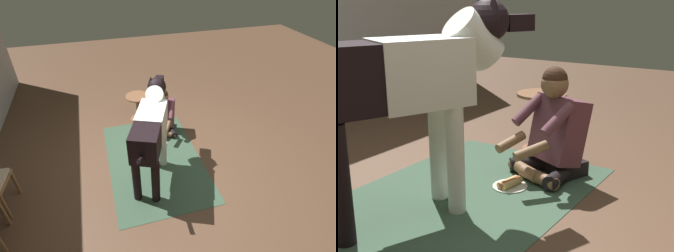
{
  "view_description": "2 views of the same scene",
  "coord_description": "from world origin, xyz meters",
  "views": [
    {
      "loc": [
        -2.92,
        0.91,
        2.98
      ],
      "look_at": [
        0.29,
        -0.01,
        0.59
      ],
      "focal_mm": 28.29,
      "sensor_mm": 36.0,
      "label": 1
    },
    {
      "loc": [
        -1.99,
        -1.59,
        1.36
      ],
      "look_at": [
        0.58,
        0.05,
        0.48
      ],
      "focal_mm": 48.11,
      "sensor_mm": 36.0,
      "label": 2
    }
  ],
  "objects": [
    {
      "name": "hot_dog_on_plate",
      "position": [
        0.61,
        0.04,
        0.02
      ],
      "size": [
        0.26,
        0.26,
        0.06
      ],
      "color": "silver",
      "rests_on": "ground"
    },
    {
      "name": "area_rug",
      "position": [
        0.22,
        0.24,
        0.0
      ],
      "size": [
        2.26,
        1.47,
        0.01
      ],
      "primitive_type": "cube",
      "color": "#39543F",
      "rests_on": "ground"
    },
    {
      "name": "round_side_table",
      "position": [
        1.48,
        0.25,
        0.32
      ],
      "size": [
        0.44,
        0.44,
        0.53
      ],
      "color": "#8C5B3D",
      "rests_on": "ground"
    },
    {
      "name": "large_dog",
      "position": [
        -0.06,
        0.32,
        0.88
      ],
      "size": [
        1.59,
        0.8,
        1.37
      ],
      "color": "silver",
      "rests_on": "ground"
    },
    {
      "name": "ground_plane",
      "position": [
        0.0,
        0.0,
        0.0
      ],
      "size": [
        13.65,
        13.65,
        0.0
      ],
      "primitive_type": "plane",
      "color": "brown"
    },
    {
      "name": "person_sitting_on_floor",
      "position": [
        0.99,
        -0.12,
        0.35
      ],
      "size": [
        0.74,
        0.62,
        0.86
      ],
      "color": "black",
      "rests_on": "ground"
    }
  ]
}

